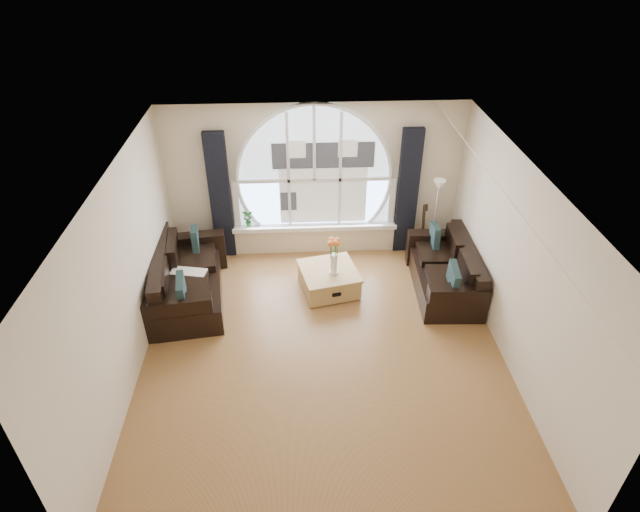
{
  "coord_description": "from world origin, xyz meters",
  "views": [
    {
      "loc": [
        -0.33,
        -5.31,
        5.21
      ],
      "look_at": [
        0.0,
        0.9,
        1.05
      ],
      "focal_mm": 29.21,
      "sensor_mm": 36.0,
      "label": 1
    }
  ],
  "objects_px": {
    "coffee_chest": "(329,279)",
    "potted_plant": "(248,218)",
    "sofa_right": "(444,269)",
    "floor_lamp": "(434,223)",
    "guitar": "(422,228)",
    "vase_flowers": "(334,252)",
    "sofa_left": "(188,278)"
  },
  "relations": [
    {
      "from": "guitar",
      "to": "floor_lamp",
      "type": "bearing_deg",
      "value": -68.63
    },
    {
      "from": "coffee_chest",
      "to": "floor_lamp",
      "type": "bearing_deg",
      "value": 8.17
    },
    {
      "from": "sofa_left",
      "to": "floor_lamp",
      "type": "height_order",
      "value": "floor_lamp"
    },
    {
      "from": "coffee_chest",
      "to": "floor_lamp",
      "type": "height_order",
      "value": "floor_lamp"
    },
    {
      "from": "guitar",
      "to": "potted_plant",
      "type": "xyz_separation_m",
      "value": [
        -3.05,
        0.19,
        0.18
      ]
    },
    {
      "from": "sofa_left",
      "to": "potted_plant",
      "type": "height_order",
      "value": "potted_plant"
    },
    {
      "from": "floor_lamp",
      "to": "coffee_chest",
      "type": "bearing_deg",
      "value": -159.42
    },
    {
      "from": "sofa_left",
      "to": "guitar",
      "type": "bearing_deg",
      "value": 8.1
    },
    {
      "from": "coffee_chest",
      "to": "guitar",
      "type": "relative_size",
      "value": 0.83
    },
    {
      "from": "guitar",
      "to": "potted_plant",
      "type": "distance_m",
      "value": 3.06
    },
    {
      "from": "coffee_chest",
      "to": "potted_plant",
      "type": "relative_size",
      "value": 2.68
    },
    {
      "from": "coffee_chest",
      "to": "floor_lamp",
      "type": "xyz_separation_m",
      "value": [
        1.82,
        0.68,
        0.59
      ]
    },
    {
      "from": "sofa_right",
      "to": "floor_lamp",
      "type": "height_order",
      "value": "floor_lamp"
    },
    {
      "from": "floor_lamp",
      "to": "potted_plant",
      "type": "distance_m",
      "value": 3.2
    },
    {
      "from": "coffee_chest",
      "to": "vase_flowers",
      "type": "xyz_separation_m",
      "value": [
        0.07,
        -0.08,
        0.56
      ]
    },
    {
      "from": "vase_flowers",
      "to": "potted_plant",
      "type": "height_order",
      "value": "vase_flowers"
    },
    {
      "from": "coffee_chest",
      "to": "vase_flowers",
      "type": "relative_size",
      "value": 1.25
    },
    {
      "from": "sofa_right",
      "to": "vase_flowers",
      "type": "xyz_separation_m",
      "value": [
        -1.79,
        -0.0,
        0.38
      ]
    },
    {
      "from": "sofa_right",
      "to": "coffee_chest",
      "type": "relative_size",
      "value": 2.03
    },
    {
      "from": "coffee_chest",
      "to": "floor_lamp",
      "type": "relative_size",
      "value": 0.55
    },
    {
      "from": "floor_lamp",
      "to": "sofa_right",
      "type": "bearing_deg",
      "value": -86.91
    },
    {
      "from": "coffee_chest",
      "to": "potted_plant",
      "type": "xyz_separation_m",
      "value": [
        -1.35,
        1.17,
        0.5
      ]
    },
    {
      "from": "vase_flowers",
      "to": "guitar",
      "type": "distance_m",
      "value": 1.97
    },
    {
      "from": "guitar",
      "to": "potted_plant",
      "type": "relative_size",
      "value": 3.24
    },
    {
      "from": "sofa_left",
      "to": "vase_flowers",
      "type": "xyz_separation_m",
      "value": [
        2.29,
        0.04,
        0.38
      ]
    },
    {
      "from": "sofa_right",
      "to": "vase_flowers",
      "type": "relative_size",
      "value": 2.55
    },
    {
      "from": "coffee_chest",
      "to": "potted_plant",
      "type": "height_order",
      "value": "potted_plant"
    },
    {
      "from": "coffee_chest",
      "to": "sofa_right",
      "type": "bearing_deg",
      "value": -14.78
    },
    {
      "from": "coffee_chest",
      "to": "guitar",
      "type": "height_order",
      "value": "guitar"
    },
    {
      "from": "vase_flowers",
      "to": "potted_plant",
      "type": "relative_size",
      "value": 2.14
    },
    {
      "from": "coffee_chest",
      "to": "potted_plant",
      "type": "bearing_deg",
      "value": 126.46
    },
    {
      "from": "sofa_right",
      "to": "floor_lamp",
      "type": "relative_size",
      "value": 1.11
    }
  ]
}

